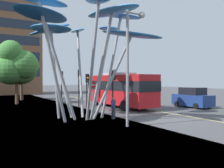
% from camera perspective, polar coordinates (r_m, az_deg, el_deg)
% --- Properties ---
extents(ground, '(120.00, 240.00, 0.10)m').
position_cam_1_polar(ground, '(17.73, 11.07, -8.61)').
color(ground, '#4C4C4F').
extents(red_bus, '(3.10, 10.03, 3.64)m').
position_cam_1_polar(red_bus, '(25.70, 1.78, -1.06)').
color(red_bus, red).
rests_on(red_bus, ground).
extents(leaf_sculpture, '(10.72, 10.61, 8.61)m').
position_cam_1_polar(leaf_sculpture, '(18.31, -6.80, 13.21)').
color(leaf_sculpture, '#9EA0A5').
rests_on(leaf_sculpture, ground).
extents(traffic_light_kerb_near, '(0.28, 0.42, 3.67)m').
position_cam_1_polar(traffic_light_kerb_near, '(19.47, 0.30, 0.28)').
color(traffic_light_kerb_near, black).
rests_on(traffic_light_kerb_near, ground).
extents(traffic_light_kerb_far, '(0.28, 0.42, 3.48)m').
position_cam_1_polar(traffic_light_kerb_far, '(23.45, -5.90, 0.06)').
color(traffic_light_kerb_far, black).
rests_on(traffic_light_kerb_far, ground).
extents(traffic_light_island_mid, '(0.28, 0.42, 3.99)m').
position_cam_1_polar(traffic_light_island_mid, '(26.07, -7.79, 0.92)').
color(traffic_light_island_mid, black).
rests_on(traffic_light_island_mid, ground).
extents(traffic_light_opposite, '(0.28, 0.42, 3.95)m').
position_cam_1_polar(traffic_light_opposite, '(30.47, -11.82, 0.86)').
color(traffic_light_opposite, black).
rests_on(traffic_light_opposite, ground).
extents(car_parked_mid, '(2.10, 4.20, 2.11)m').
position_cam_1_polar(car_parked_mid, '(26.72, 18.51, -3.18)').
color(car_parked_mid, navy).
rests_on(car_parked_mid, ground).
extents(street_lamp, '(1.42, 0.44, 7.29)m').
position_cam_1_polar(street_lamp, '(15.22, 4.66, 7.61)').
color(street_lamp, gray).
rests_on(street_lamp, ground).
extents(tree_pavement_near, '(5.02, 4.43, 7.55)m').
position_cam_1_polar(tree_pavement_near, '(31.15, -21.47, 3.98)').
color(tree_pavement_near, brown).
rests_on(tree_pavement_near, ground).
extents(tree_pavement_far, '(4.51, 5.14, 6.74)m').
position_cam_1_polar(tree_pavement_far, '(37.08, -21.21, 3.77)').
color(tree_pavement_far, brown).
rests_on(tree_pavement_far, ground).
extents(pedestrian, '(0.34, 0.34, 1.59)m').
position_cam_1_polar(pedestrian, '(18.05, 0.34, -5.71)').
color(pedestrian, '#2D3342').
rests_on(pedestrian, ground).
extents(no_entry_sign, '(0.60, 0.12, 2.74)m').
position_cam_1_polar(no_entry_sign, '(21.75, -4.53, -1.89)').
color(no_entry_sign, gray).
rests_on(no_entry_sign, ground).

